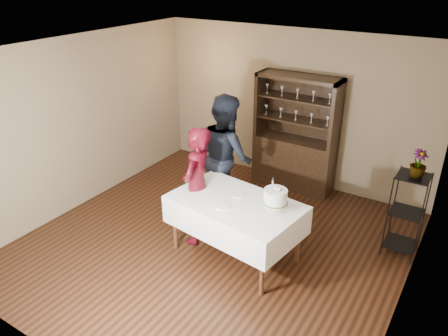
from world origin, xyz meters
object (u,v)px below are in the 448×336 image
Objects in this scene: china_hutch at (294,151)px; man at (226,156)px; cake_table at (235,215)px; plant_etagere at (406,212)px; potted_plant at (419,163)px; woman at (197,186)px; cake at (275,198)px.

china_hutch reaches higher than man.
man reaches higher than cake_table.
cake_table is (-1.89, -1.27, -0.00)m from plant_etagere.
china_hutch reaches higher than potted_plant.
cake_table is 0.94× the size of man.
woman is 0.88m from man.
china_hutch reaches higher than cake.
woman is 4.71× the size of potted_plant.
cake_table is 4.00× the size of cake.
man is at bearing -172.80° from plant_etagere.
china_hutch is 2.45m from potted_plant.
china_hutch is 2.38m from cake.
cake_table is at bearing -171.87° from cake.
cake_table is at bearing -85.40° from china_hutch.
potted_plant is (2.65, 0.33, 0.40)m from man.
woman is at bearing -179.52° from cake.
cake is at bearing 8.13° from cake_table.
plant_etagere is 3.29× the size of potted_plant.
cake_table is at bearing -146.21° from plant_etagere.
plant_etagere is (2.08, -1.05, -0.01)m from china_hutch.
potted_plant is at bearing 33.45° from cake_table.
man is 5.31× the size of potted_plant.
man is (-0.55, -1.38, 0.30)m from china_hutch.
cake is (1.19, 0.01, 0.17)m from woman.
woman is (-0.66, 0.07, 0.21)m from cake_table.
china_hutch is at bearing 153.17° from plant_etagere.
woman is 2.89m from potted_plant.
china_hutch reaches higher than woman.
cake is at bearing -72.43° from china_hutch.
plant_etagere is 1.85m from cake.
china_hutch is at bearing 153.37° from potted_plant.
cake reaches higher than cake_table.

